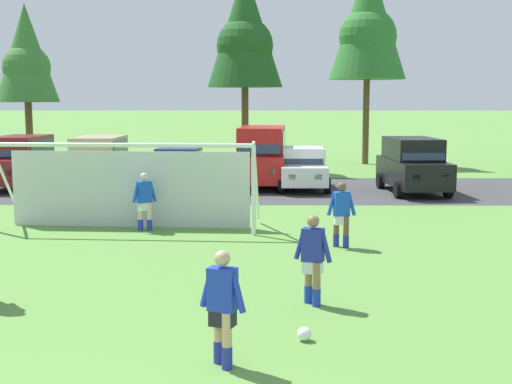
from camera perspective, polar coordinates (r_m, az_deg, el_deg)
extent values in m
plane|color=#598C3D|center=(21.60, -4.91, -2.24)|extent=(400.00, 400.00, 0.00)
cube|color=#3D3D3F|center=(28.59, -3.57, 0.21)|extent=(52.00, 8.40, 0.01)
sphere|color=white|center=(10.94, 3.98, -11.49)|extent=(0.22, 0.22, 0.22)
sphere|color=black|center=(10.94, 3.98, -11.46)|extent=(0.08, 0.08, 0.08)
sphere|color=red|center=(10.95, 4.30, -11.48)|extent=(0.07, 0.07, 0.07)
cylinder|color=white|center=(18.87, -0.19, 0.10)|extent=(0.12, 0.12, 2.44)
cylinder|color=white|center=(19.37, -11.08, 3.79)|extent=(7.31, 0.59, 0.12)
cylinder|color=white|center=(19.74, 0.01, 0.80)|extent=(0.21, 1.95, 2.46)
cylinder|color=white|center=(21.55, -19.80, 0.92)|extent=(0.21, 1.95, 2.46)
cube|color=silver|center=(20.46, -10.25, 0.23)|extent=(6.94, 0.49, 2.20)
cylinder|color=beige|center=(19.86, -8.69, -2.00)|extent=(0.14, 0.14, 0.80)
cylinder|color=beige|center=(19.91, -9.43, -1.99)|extent=(0.14, 0.14, 0.80)
cylinder|color=#1E38B7|center=(19.90, -8.68, -2.68)|extent=(0.15, 0.15, 0.32)
cylinder|color=#1E38B7|center=(19.95, -9.42, -2.67)|extent=(0.15, 0.15, 0.32)
cube|color=silver|center=(19.83, -9.08, -1.08)|extent=(0.40, 0.38, 0.28)
cube|color=blue|center=(19.78, -9.11, 0.01)|extent=(0.45, 0.42, 0.60)
sphere|color=beige|center=(19.73, -9.13, 1.24)|extent=(0.22, 0.22, 0.22)
cylinder|color=blue|center=(19.86, -8.41, -0.01)|extent=(0.24, 0.21, 0.55)
cylinder|color=blue|center=(19.70, -9.80, -0.10)|extent=(0.24, 0.21, 0.55)
cylinder|color=tan|center=(9.99, -3.07, -11.61)|extent=(0.14, 0.14, 0.80)
cylinder|color=tan|center=(9.77, -2.39, -12.06)|extent=(0.14, 0.14, 0.80)
cylinder|color=#232D99|center=(10.07, -3.06, -12.90)|extent=(0.15, 0.15, 0.32)
cylinder|color=#232D99|center=(9.85, -2.38, -13.37)|extent=(0.15, 0.15, 0.32)
cube|color=black|center=(9.78, -2.75, -10.07)|extent=(0.40, 0.33, 0.28)
cube|color=#1E38B7|center=(9.67, -2.76, -7.92)|extent=(0.44, 0.36, 0.60)
sphere|color=tan|center=(9.56, -2.78, -5.44)|extent=(0.22, 0.22, 0.22)
cylinder|color=#1E38B7|center=(9.81, -4.01, -7.82)|extent=(0.25, 0.17, 0.55)
cylinder|color=#1E38B7|center=(9.54, -1.47, -8.25)|extent=(0.25, 0.17, 0.55)
cylinder|color=#936B4C|center=(12.60, 4.98, -7.54)|extent=(0.14, 0.14, 0.80)
cylinder|color=#936B4C|center=(12.80, 4.30, -7.29)|extent=(0.14, 0.14, 0.80)
cylinder|color=#1E38B7|center=(12.66, 4.97, -8.59)|extent=(0.15, 0.15, 0.32)
cylinder|color=#1E38B7|center=(12.87, 4.29, -8.32)|extent=(0.15, 0.15, 0.32)
cube|color=silver|center=(12.62, 4.65, -6.01)|extent=(0.39, 0.32, 0.28)
cube|color=#232D99|center=(12.54, 4.67, -4.32)|extent=(0.44, 0.35, 0.60)
sphere|color=#936B4C|center=(12.45, 4.69, -2.39)|extent=(0.22, 0.22, 0.22)
cylinder|color=#232D99|center=(12.44, 5.73, -4.52)|extent=(0.25, 0.16, 0.55)
cylinder|color=#232D99|center=(12.65, 3.63, -4.30)|extent=(0.25, 0.16, 0.55)
cylinder|color=brown|center=(17.52, 7.37, -3.26)|extent=(0.14, 0.14, 0.80)
cylinder|color=brown|center=(17.63, 6.57, -3.18)|extent=(0.14, 0.14, 0.80)
cylinder|color=#232D99|center=(17.56, 7.35, -4.03)|extent=(0.15, 0.15, 0.32)
cylinder|color=#232D99|center=(17.68, 6.56, -3.94)|extent=(0.15, 0.15, 0.32)
cube|color=silver|center=(17.52, 6.98, -2.19)|extent=(0.37, 0.28, 0.28)
cube|color=blue|center=(17.46, 7.00, -0.96)|extent=(0.42, 0.31, 0.60)
sphere|color=brown|center=(17.40, 7.03, 0.44)|extent=(0.22, 0.22, 0.22)
cylinder|color=blue|center=(17.49, 7.82, -1.02)|extent=(0.24, 0.13, 0.55)
cylinder|color=blue|center=(17.43, 6.18, -1.03)|extent=(0.24, 0.13, 0.55)
cube|color=maroon|center=(30.57, -18.69, 1.84)|extent=(2.11, 4.68, 1.00)
cube|color=maroon|center=(30.68, -18.62, 3.59)|extent=(1.89, 3.08, 0.84)
cube|color=#28384C|center=(29.38, -19.64, 3.34)|extent=(1.63, 0.45, 0.71)
cube|color=#28384C|center=(30.37, -17.07, 3.61)|extent=(0.16, 2.55, 0.59)
cube|color=white|center=(28.29, -19.40, 1.47)|extent=(0.28, 0.09, 0.20)
cube|color=#B21414|center=(32.49, -16.36, 2.34)|extent=(0.28, 0.09, 0.20)
cube|color=#B21414|center=(32.85, -18.08, 2.33)|extent=(0.28, 0.09, 0.20)
cylinder|color=black|center=(28.96, -17.94, 0.57)|extent=(0.27, 0.65, 0.64)
cylinder|color=black|center=(31.62, -16.09, 1.21)|extent=(0.27, 0.65, 0.64)
cylinder|color=black|center=(32.29, -19.28, 1.21)|extent=(0.27, 0.65, 0.64)
cube|color=tan|center=(29.15, -12.71, 1.79)|extent=(1.94, 4.62, 1.00)
cube|color=tan|center=(29.27, -12.67, 3.62)|extent=(1.78, 3.02, 0.84)
cube|color=#28384C|center=(27.89, -13.36, 3.37)|extent=(1.62, 0.39, 0.71)
cube|color=#28384C|center=(29.07, -10.98, 3.64)|extent=(0.06, 2.55, 0.59)
cube|color=white|center=(26.84, -12.77, 1.41)|extent=(0.28, 0.08, 0.20)
cube|color=white|center=(27.11, -14.92, 1.40)|extent=(0.28, 0.08, 0.20)
cube|color=#B21414|center=(31.22, -10.80, 2.31)|extent=(0.28, 0.08, 0.20)
cube|color=#B21414|center=(31.45, -12.67, 2.30)|extent=(0.28, 0.08, 0.20)
cylinder|color=black|center=(27.61, -11.47, 0.46)|extent=(0.25, 0.64, 0.64)
cylinder|color=black|center=(28.08, -15.25, 0.47)|extent=(0.25, 0.64, 0.64)
cylinder|color=black|center=(30.38, -10.31, 1.13)|extent=(0.25, 0.64, 0.64)
cylinder|color=black|center=(30.81, -13.78, 1.13)|extent=(0.25, 0.64, 0.64)
cube|color=navy|center=(28.52, -6.34, 1.56)|extent=(1.96, 4.27, 0.76)
cube|color=navy|center=(28.60, -6.31, 2.99)|extent=(1.73, 2.16, 0.64)
cube|color=#28384C|center=(27.65, -6.63, 2.78)|extent=(1.54, 0.37, 0.55)
cube|color=#28384C|center=(28.48, -4.65, 2.99)|extent=(0.11, 1.79, 0.45)
cube|color=white|center=(26.41, -5.98, 1.19)|extent=(0.28, 0.09, 0.20)
cube|color=white|center=(26.58, -8.09, 1.20)|extent=(0.28, 0.09, 0.20)
cube|color=#B21414|center=(30.47, -4.82, 2.06)|extent=(0.28, 0.09, 0.20)
cube|color=#B21414|center=(30.61, -6.66, 2.07)|extent=(0.28, 0.09, 0.20)
cylinder|color=black|center=(27.15, -4.88, 0.47)|extent=(0.26, 0.65, 0.64)
cylinder|color=black|center=(27.45, -8.61, 0.49)|extent=(0.26, 0.65, 0.64)
cylinder|color=black|center=(29.72, -4.22, 1.09)|extent=(0.26, 0.65, 0.64)
cylinder|color=black|center=(29.99, -7.64, 1.11)|extent=(0.26, 0.65, 0.64)
cube|color=red|center=(29.43, 0.48, 2.13)|extent=(2.25, 4.91, 1.10)
cube|color=red|center=(29.54, 0.51, 4.29)|extent=(2.05, 4.20, 1.10)
cube|color=#28384C|center=(27.58, 0.26, 4.01)|extent=(1.69, 0.56, 0.91)
cube|color=#28384C|center=(29.50, 2.28, 4.28)|extent=(0.25, 3.48, 0.77)
cube|color=white|center=(27.05, 1.32, 1.75)|extent=(0.28, 0.10, 0.20)
cube|color=white|center=(27.12, -0.96, 1.76)|extent=(0.28, 0.10, 0.20)
cube|color=#B21414|center=(31.74, 1.72, 2.62)|extent=(0.28, 0.10, 0.20)
cube|color=#B21414|center=(31.80, -0.22, 2.63)|extent=(0.28, 0.10, 0.20)
cylinder|color=black|center=(27.96, 2.30, 0.70)|extent=(0.28, 0.65, 0.64)
cylinder|color=black|center=(28.09, -1.70, 0.73)|extent=(0.28, 0.65, 0.64)
cylinder|color=black|center=(30.92, 2.47, 1.36)|extent=(0.28, 0.65, 0.64)
cylinder|color=black|center=(31.03, -1.15, 1.39)|extent=(0.28, 0.65, 0.64)
cube|color=silver|center=(28.56, 3.81, 1.60)|extent=(1.82, 4.21, 0.76)
cube|color=silver|center=(28.64, 3.81, 3.02)|extent=(1.67, 2.11, 0.64)
cube|color=#28384C|center=(27.68, 3.92, 2.82)|extent=(1.53, 0.32, 0.55)
cube|color=#28384C|center=(28.70, 5.48, 3.02)|extent=(0.05, 1.79, 0.45)
cube|color=white|center=(26.54, 5.12, 1.24)|extent=(0.28, 0.08, 0.20)
cube|color=white|center=(26.48, 2.98, 1.24)|extent=(0.28, 0.08, 0.20)
cube|color=#B21414|center=(30.63, 4.54, 2.09)|extent=(0.28, 0.08, 0.20)
cube|color=#B21414|center=(30.58, 2.69, 2.10)|extent=(0.28, 0.08, 0.20)
cylinder|color=black|center=(27.37, 5.83, 0.52)|extent=(0.24, 0.64, 0.64)
cylinder|color=black|center=(27.27, 2.06, 0.52)|extent=(0.24, 0.64, 0.64)
cylinder|color=black|center=(29.95, 5.40, 1.13)|extent=(0.24, 0.64, 0.64)
cylinder|color=black|center=(29.86, 1.95, 1.14)|extent=(0.24, 0.64, 0.64)
cube|color=black|center=(28.12, 12.71, 1.58)|extent=(2.20, 4.72, 1.00)
cube|color=black|center=(28.24, 12.65, 3.48)|extent=(1.94, 3.11, 0.84)
cube|color=#28384C|center=(26.88, 13.48, 3.21)|extent=(1.64, 0.48, 0.71)
cube|color=#28384C|center=(28.49, 14.36, 3.46)|extent=(0.21, 2.55, 0.59)
cube|color=white|center=(26.13, 15.17, 1.16)|extent=(0.28, 0.10, 0.20)
cube|color=white|center=(25.81, 12.97, 1.16)|extent=(0.28, 0.10, 0.20)
cube|color=#B21414|center=(30.42, 12.49, 2.13)|extent=(0.28, 0.10, 0.20)
cube|color=#B21414|center=(30.16, 10.58, 2.13)|extent=(0.28, 0.10, 0.20)
cylinder|color=black|center=(27.11, 15.43, 0.21)|extent=(0.28, 0.65, 0.64)
cylinder|color=black|center=(26.56, 11.55, 0.18)|extent=(0.28, 0.65, 0.64)
cylinder|color=black|center=(29.80, 13.69, 0.92)|extent=(0.28, 0.65, 0.64)
cylinder|color=black|center=(29.31, 10.13, 0.91)|extent=(0.28, 0.65, 0.64)
cylinder|color=brown|center=(37.59, -18.00, 4.31)|extent=(0.36, 0.36, 3.52)
cone|color=#387533|center=(37.61, -18.27, 10.75)|extent=(3.17, 3.17, 4.93)
sphere|color=#387533|center=(37.57, -18.22, 9.62)|extent=(2.38, 2.38, 2.38)
cylinder|color=brown|center=(36.24, -0.90, 5.18)|extent=(0.36, 0.36, 4.28)
cone|color=#1E511E|center=(36.38, -0.92, 13.28)|extent=(3.85, 3.85, 5.99)
sphere|color=#1E511E|center=(36.30, -0.91, 11.87)|extent=(2.89, 2.89, 2.89)
cylinder|color=brown|center=(40.19, 8.96, 5.68)|extent=(0.36, 0.36, 4.78)
cone|color=#2D702D|center=(40.41, 9.14, 13.83)|extent=(4.30, 4.30, 6.69)
sphere|color=#2D702D|center=(40.32, 9.11, 12.41)|extent=(3.23, 3.23, 3.23)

